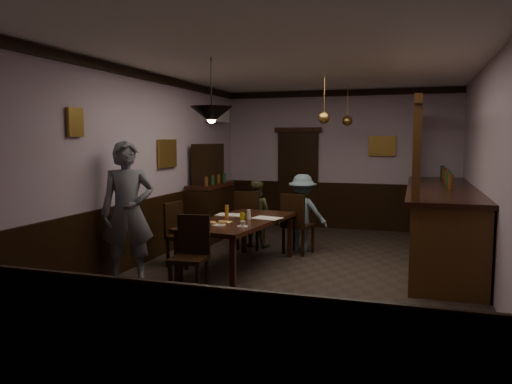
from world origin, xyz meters
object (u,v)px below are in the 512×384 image
at_px(chair_far_left, 249,218).
at_px(person_standing, 128,212).
at_px(pendant_iron, 211,115).
at_px(pendant_brass_far, 347,121).
at_px(chair_near, 191,251).
at_px(chair_far_right, 296,221).
at_px(person_seated_left, 255,213).
at_px(dining_table, 239,224).
at_px(sideboard, 210,201).
at_px(soda_can, 242,217).
at_px(pendant_brass_mid, 324,118).
at_px(coffee_cup, 243,224).
at_px(bar_counter, 441,222).
at_px(chair_side, 179,231).
at_px(person_seated_right, 302,213).

relative_size(chair_far_left, person_standing, 0.54).
xyz_separation_m(person_standing, pendant_iron, (1.10, 0.32, 1.30)).
bearing_deg(pendant_brass_far, chair_near, -108.22).
xyz_separation_m(chair_far_right, person_seated_left, (-0.84, 0.39, 0.04)).
relative_size(dining_table, person_seated_left, 1.91).
bearing_deg(sideboard, chair_near, -71.14).
distance_m(dining_table, chair_far_right, 1.34).
xyz_separation_m(dining_table, soda_can, (0.07, -0.07, 0.12)).
bearing_deg(pendant_brass_mid, pendant_iron, -116.24).
height_order(person_seated_left, soda_can, person_seated_left).
bearing_deg(chair_near, pendant_iron, 76.39).
relative_size(chair_near, sideboard, 0.53).
xyz_separation_m(chair_far_left, person_seated_left, (0.03, 0.28, 0.04)).
distance_m(soda_can, sideboard, 2.50).
bearing_deg(coffee_cup, person_standing, -153.74).
relative_size(chair_far_right, soda_can, 8.65).
bearing_deg(bar_counter, person_seated_left, 178.52).
bearing_deg(person_standing, sideboard, 61.22).
distance_m(chair_near, pendant_brass_mid, 3.46).
xyz_separation_m(chair_near, sideboard, (-1.13, 3.32, 0.20)).
bearing_deg(pendant_iron, pendant_brass_far, 70.52).
bearing_deg(soda_can, person_standing, -140.55).
relative_size(bar_counter, pendant_brass_mid, 5.48).
xyz_separation_m(bar_counter, pendant_brass_far, (-1.69, 1.36, 1.67)).
xyz_separation_m(sideboard, pendant_brass_far, (2.51, 0.86, 1.55)).
bearing_deg(chair_far_right, soda_can, 84.38).
relative_size(chair_far_left, coffee_cup, 12.99).
xyz_separation_m(chair_far_right, pendant_iron, (-0.68, -2.00, 1.69)).
distance_m(coffee_cup, pendant_brass_mid, 2.63).
relative_size(chair_side, pendant_brass_mid, 1.21).
bearing_deg(person_standing, pendant_brass_mid, 18.31).
xyz_separation_m(chair_near, bar_counter, (3.07, 2.82, 0.09)).
bearing_deg(chair_far_right, dining_table, 80.36).
bearing_deg(chair_far_right, chair_near, 89.44).
bearing_deg(chair_near, chair_far_right, 68.29).
height_order(chair_far_left, person_standing, person_standing).
bearing_deg(coffee_cup, chair_side, 163.75).
bearing_deg(person_seated_left, chair_far_left, 89.97).
bearing_deg(pendant_brass_mid, pendant_brass_far, 82.10).
xyz_separation_m(chair_far_left, person_standing, (-0.91, -2.42, 0.39)).
relative_size(chair_far_left, pendant_brass_far, 1.28).
bearing_deg(chair_side, person_standing, 177.34).
height_order(coffee_cup, soda_can, soda_can).
bearing_deg(pendant_brass_mid, person_seated_right, 171.96).
height_order(dining_table, pendant_brass_mid, pendant_brass_mid).
xyz_separation_m(coffee_cup, soda_can, (-0.19, 0.53, 0.01)).
height_order(sideboard, pendant_brass_far, pendant_brass_far).
relative_size(chair_near, person_seated_left, 0.82).
bearing_deg(sideboard, person_standing, -87.86).
bearing_deg(chair_side, sideboard, 20.66).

